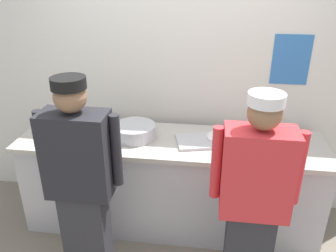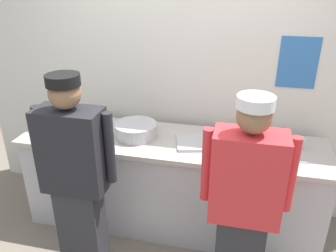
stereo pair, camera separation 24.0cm
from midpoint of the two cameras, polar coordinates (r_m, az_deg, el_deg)
name	(u,v)px [view 1 (the left image)]	position (r m, az deg, el deg)	size (l,w,h in m)	color
ground_plane	(165,249)	(3.19, -2.79, -19.86)	(9.00, 9.00, 0.00)	slate
wall_back	(177,65)	(3.21, -0.59, 10.20)	(4.17, 0.11, 2.87)	silver
prep_counter	(170,183)	(3.19, -1.77, -9.49)	(2.66, 0.69, 0.89)	#B2B2B7
chef_near_left	(81,182)	(2.55, -17.01, -8.94)	(0.60, 0.24, 1.64)	#2D2D33
chef_center	(253,200)	(2.34, 11.20, -12.15)	(0.59, 0.24, 1.60)	#2D2D33
plate_stack_front	(220,139)	(2.94, 6.37, -2.16)	(0.23, 0.23, 0.05)	white
plate_stack_rear	(91,136)	(3.03, -15.00, -1.65)	(0.20, 0.20, 0.08)	white
mixing_bowl_steel	(134,131)	(3.00, -7.91, -0.92)	(0.37, 0.37, 0.12)	#B7BABF
sheet_tray	(206,141)	(2.92, 3.99, -2.54)	(0.49, 0.30, 0.02)	#B7BABF
squeeze_bottle_primary	(54,122)	(3.30, -20.44, 0.66)	(0.06, 0.06, 0.18)	#E5E066
squeeze_bottle_secondary	(274,135)	(2.95, 15.09, -1.43)	(0.06, 0.06, 0.18)	#56A333
squeeze_bottle_spare	(69,129)	(3.07, -18.34, -0.51)	(0.06, 0.06, 0.21)	orange
ramekin_green_sauce	(79,125)	(3.31, -16.71, 0.08)	(0.09, 0.09, 0.05)	white
ramekin_yellow_sauce	(45,140)	(3.12, -21.92, -2.24)	(0.10, 0.10, 0.05)	white
deli_cup	(295,138)	(3.05, 18.36, -1.94)	(0.09, 0.09, 0.09)	white
chefs_knife	(285,154)	(2.84, 16.77, -4.57)	(0.27, 0.03, 0.02)	#B7BABF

